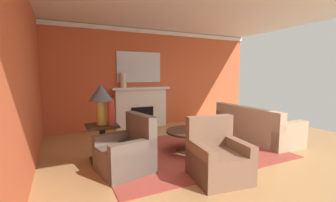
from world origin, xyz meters
name	(u,v)px	position (x,y,z in m)	size (l,w,h in m)	color
ground_plane	(209,151)	(0.00, 0.00, 0.00)	(8.43, 8.43, 0.00)	tan
wall_fireplace	(155,78)	(0.00, 3.00, 1.52)	(7.08, 0.12, 3.04)	#C65633
wall_window	(23,82)	(-3.30, 0.30, 1.52)	(0.12, 6.48, 3.04)	#C65633
ceiling_panel	(203,5)	(0.00, 0.30, 3.07)	(7.08, 6.48, 0.06)	white
crown_moulding	(155,32)	(0.00, 2.92, 2.96)	(7.08, 0.08, 0.12)	white
area_rug	(189,151)	(-0.35, 0.22, 0.01)	(3.68, 2.65, 0.01)	#993D33
fireplace	(141,108)	(-0.55, 2.79, 0.59)	(1.80, 0.35, 1.25)	white
mantel_mirror	(139,67)	(-0.55, 2.91, 1.86)	(1.40, 0.04, 0.93)	silver
sofa	(254,128)	(1.59, 0.27, 0.30)	(0.94, 2.12, 0.85)	tan
armchair_near_window	(127,153)	(-1.84, -0.19, 0.31)	(0.94, 0.94, 0.95)	brown
armchair_facing_fireplace	(218,159)	(-0.62, -1.07, 0.31)	(0.90, 0.90, 0.95)	brown
coffee_table	(190,136)	(-0.35, 0.22, 0.34)	(1.00, 1.00, 0.45)	#2D2319
side_table	(102,140)	(-2.12, 0.45, 0.40)	(0.56, 0.56, 0.70)	#2D2319
table_lamp	(101,97)	(-2.12, 0.45, 1.22)	(0.44, 0.44, 0.75)	#B28E38
vase_on_side_table	(111,113)	(-1.97, 0.33, 0.93)	(0.12, 0.12, 0.46)	#9E3328
vase_mantel_left	(123,80)	(-1.10, 2.74, 1.47)	(0.18, 0.18, 0.44)	beige
book_red_cover	(194,128)	(-0.23, 0.22, 0.48)	(0.22, 0.19, 0.06)	tan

